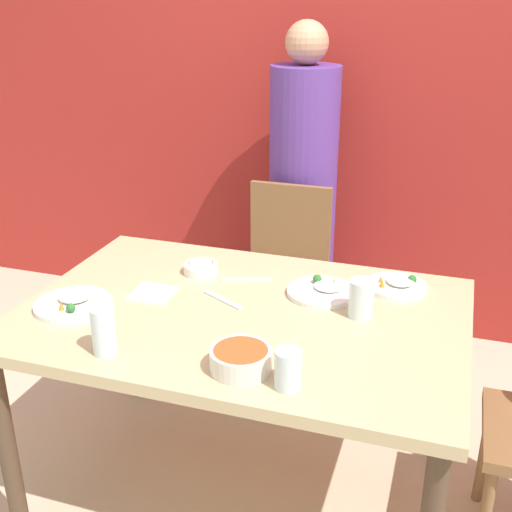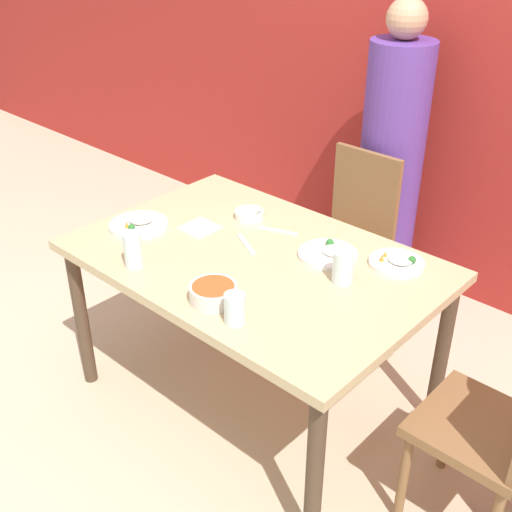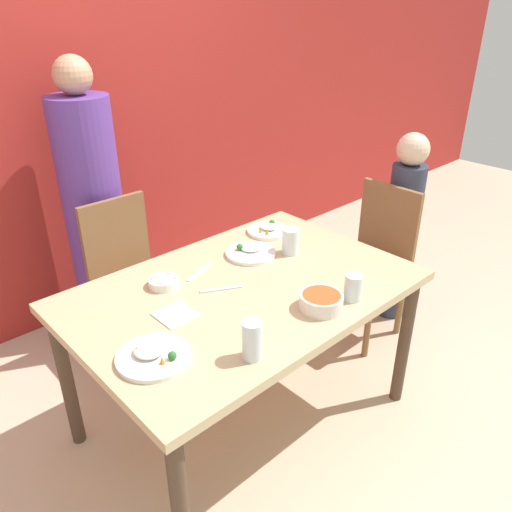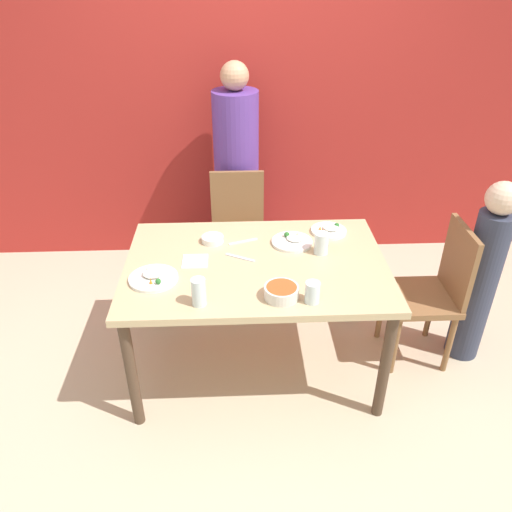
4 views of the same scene
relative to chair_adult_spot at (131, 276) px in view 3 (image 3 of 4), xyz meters
name	(u,v)px [view 3 (image 3 of 4)]	position (x,y,z in m)	size (l,w,h in m)	color
ground_plane	(245,417)	(0.09, -0.83, -0.49)	(10.00, 10.00, 0.00)	beige
wall_back	(69,97)	(0.09, 0.64, 0.86)	(10.00, 0.06, 2.70)	#A82823
dining_table	(244,302)	(0.09, -0.83, 0.18)	(1.45, 0.98, 0.75)	tan
chair_adult_spot	(131,276)	(0.00, 0.00, 0.00)	(0.40, 0.40, 0.91)	brown
chair_child_spot	(373,258)	(1.16, -0.77, 0.00)	(0.40, 0.40, 0.91)	brown
person_adult	(95,217)	(0.00, 0.33, 0.25)	(0.33, 0.33, 1.61)	#5B3893
person_child	(401,231)	(1.43, -0.77, 0.09)	(0.20, 0.20, 1.18)	#33384C
bowl_curry	(321,301)	(0.20, -1.16, 0.29)	(0.17, 0.17, 0.06)	silver
plate_rice_adult	(153,355)	(-0.45, -0.98, 0.27)	(0.26, 0.26, 0.05)	white
plate_rice_child	(250,252)	(0.32, -0.63, 0.27)	(0.24, 0.24, 0.05)	white
plate_noodles	(268,230)	(0.56, -0.50, 0.27)	(0.22, 0.22, 0.05)	white
bowl_rice_small	(164,282)	(-0.15, -0.59, 0.28)	(0.13, 0.13, 0.04)	white
glass_water_tall	(290,241)	(0.47, -0.74, 0.32)	(0.08, 0.08, 0.13)	silver
glass_water_short	(353,287)	(0.35, -1.20, 0.31)	(0.07, 0.07, 0.11)	silver
glass_water_center	(252,340)	(-0.20, -1.20, 0.33)	(0.07, 0.07, 0.14)	silver
napkin_folded	(175,314)	(-0.24, -0.81, 0.26)	(0.14, 0.14, 0.01)	white
fork_steel	(221,289)	(0.01, -0.78, 0.26)	(0.17, 0.10, 0.01)	silver
spoon_steel	(199,272)	(0.03, -0.60, 0.26)	(0.18, 0.08, 0.01)	silver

